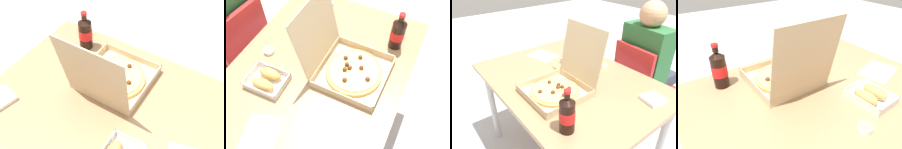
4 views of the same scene
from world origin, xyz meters
TOP-DOWN VIEW (x-y plane):
  - dining_table at (0.00, 0.00)m, footprint 1.21×0.87m
  - chair at (0.11, 0.67)m, footprint 0.44×0.44m
  - diner_person at (0.12, 0.73)m, footprint 0.38×0.43m
  - pizza_box_open at (0.09, -0.13)m, footprint 0.33×0.40m
  - bread_side_box at (-0.15, 0.19)m, footprint 0.15×0.19m
  - cola_bottle at (0.36, -0.30)m, footprint 0.07×0.07m
  - paper_menu at (-0.40, 0.06)m, footprint 0.24×0.20m
  - napkin_pile at (0.48, 0.22)m, footprint 0.13×0.13m
  - dipping_sauce_cup at (0.02, 0.30)m, footprint 0.06×0.06m

SIDE VIEW (x-z plane):
  - chair at x=0.11m, z-range 0.06..0.89m
  - dining_table at x=0.00m, z-range 0.28..1.00m
  - diner_person at x=0.12m, z-range 0.11..1.26m
  - paper_menu at x=-0.40m, z-range 0.72..0.72m
  - napkin_pile at x=0.48m, z-range 0.72..0.74m
  - dipping_sauce_cup at x=0.02m, z-range 0.72..0.74m
  - bread_side_box at x=-0.15m, z-range 0.71..0.77m
  - pizza_box_open at x=0.09m, z-range 0.58..0.95m
  - cola_bottle at x=0.36m, z-range 0.70..0.92m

